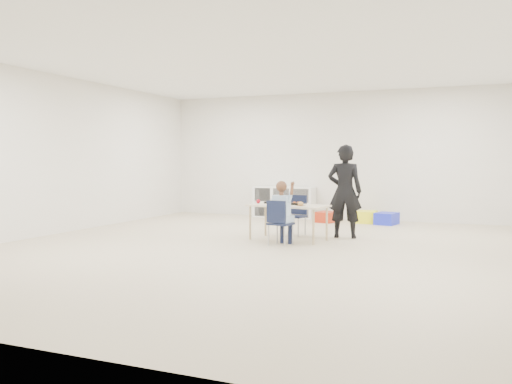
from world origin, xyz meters
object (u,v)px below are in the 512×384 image
at_px(cubby_shelf, 284,202).
at_px(adult, 345,191).
at_px(child, 281,210).
at_px(table, 288,222).
at_px(chair_near, 281,223).

xyz_separation_m(cubby_shelf, adult, (2.02, -2.67, 0.43)).
xyz_separation_m(child, cubby_shelf, (-1.31, 3.83, -0.20)).
bearing_deg(table, chair_near, -74.33).
bearing_deg(chair_near, table, 105.67).
height_order(cubby_shelf, adult, adult).
height_order(table, adult, adult).
height_order(child, cubby_shelf, child).
distance_m(child, cubby_shelf, 4.05).
xyz_separation_m(table, adult, (0.79, 0.61, 0.49)).
height_order(child, adult, adult).
xyz_separation_m(chair_near, adult, (0.72, 1.16, 0.43)).
relative_size(table, cubby_shelf, 0.96).
height_order(chair_near, adult, adult).
relative_size(table, chair_near, 1.93).
bearing_deg(adult, table, 30.58).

